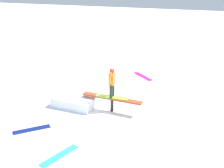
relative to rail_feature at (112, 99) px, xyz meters
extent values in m
plane|color=white|center=(0.00, 0.00, -0.55)|extent=(60.00, 60.00, 0.00)
cylinder|color=black|center=(0.00, 0.00, -0.27)|extent=(0.14, 0.14, 0.56)
cube|color=#A53F1E|center=(0.00, 0.00, 0.05)|extent=(2.65, 0.66, 0.08)
cube|color=white|center=(-1.68, 0.25, -0.33)|extent=(2.00, 1.75, 0.44)
cube|color=#91DD35|center=(0.00, 0.00, 0.11)|extent=(1.40, 0.37, 0.03)
cylinder|color=#263225|center=(-0.01, -0.13, 0.39)|extent=(0.14, 0.14, 0.55)
cylinder|color=#263225|center=(0.01, 0.13, 0.39)|extent=(0.14, 0.14, 0.55)
cube|color=orange|center=(0.00, 0.00, 0.92)|extent=(0.22, 0.34, 0.50)
cylinder|color=orange|center=(-0.01, -0.20, 1.03)|extent=(0.10, 0.29, 0.46)
cylinder|color=orange|center=(0.01, 0.20, 1.03)|extent=(0.10, 0.29, 0.46)
sphere|color=red|center=(0.00, 0.00, 1.27)|extent=(0.21, 0.21, 0.21)
cube|color=#2EAECD|center=(-0.82, -3.60, -0.54)|extent=(0.88, 1.50, 0.02)
cube|color=#C81A95|center=(0.55, 4.49, -0.54)|extent=(1.26, 1.26, 0.02)
cube|color=navy|center=(-2.53, -2.31, -0.54)|extent=(1.27, 1.10, 0.02)
camera|label=1|loc=(3.10, -11.48, 5.46)|focal=50.00mm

